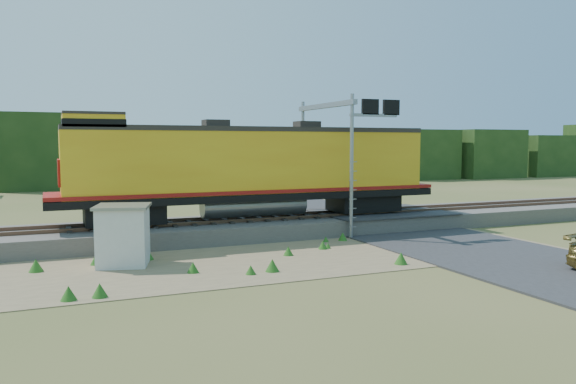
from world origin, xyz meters
name	(u,v)px	position (x,y,z in m)	size (l,w,h in m)	color
ground	(312,257)	(0.00, 0.00, 0.00)	(140.00, 140.00, 0.00)	#475123
ballast	(261,227)	(0.00, 6.00, 0.40)	(70.00, 5.00, 0.80)	slate
rails	(261,217)	(0.00, 6.00, 0.88)	(70.00, 1.54, 0.16)	brown
dirt_shoulder	(262,258)	(-2.00, 0.50, 0.01)	(26.00, 8.00, 0.03)	#8C7754
road	(441,240)	(7.00, 0.74, 0.09)	(7.00, 66.00, 0.86)	#38383A
tree_line_north	(152,158)	(0.00, 38.00, 3.07)	(130.00, 3.00, 6.50)	#1D3814
weed_clumps	(229,264)	(-3.50, 0.10, 0.00)	(15.00, 6.20, 0.56)	#285F1B
locomotive	(249,167)	(-0.64, 6.00, 3.41)	(19.28, 2.94, 4.97)	black
shed	(123,235)	(-7.23, 1.34, 1.16)	(2.39, 2.39, 2.30)	silver
signal_gantry	(337,131)	(3.94, 5.34, 5.21)	(2.75, 6.20, 6.93)	gray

